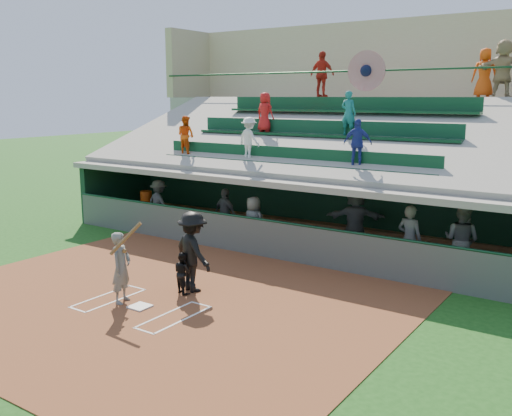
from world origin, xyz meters
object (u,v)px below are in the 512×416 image
Objects in this scene: white_table at (148,212)px; water_cooler at (146,197)px; catcher at (183,273)px; home_plate at (140,306)px; batter_at_plate at (121,267)px.

white_table is 2.07× the size of water_cooler.
catcher is 7.92m from water_cooler.
home_plate is 0.22× the size of batter_at_plate.
batter_at_plate reaches higher than catcher.
catcher reaches higher than white_table.
white_table is at bearing -20.51° from catcher.
water_cooler reaches higher than white_table.
home_plate is 8.72m from white_table.
home_plate is 0.99m from batter_at_plate.
batter_at_plate is 8.24m from water_cooler.
water_cooler is at bearing -20.22° from catcher.
batter_at_plate is at bearing 78.32° from catcher.
water_cooler reaches higher than catcher.
white_table is (-6.02, 6.30, 0.39)m from home_plate.
water_cooler is (-5.98, 6.22, 1.00)m from home_plate.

